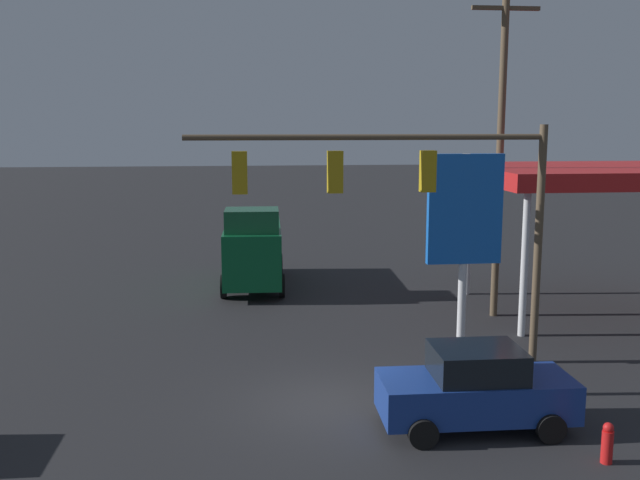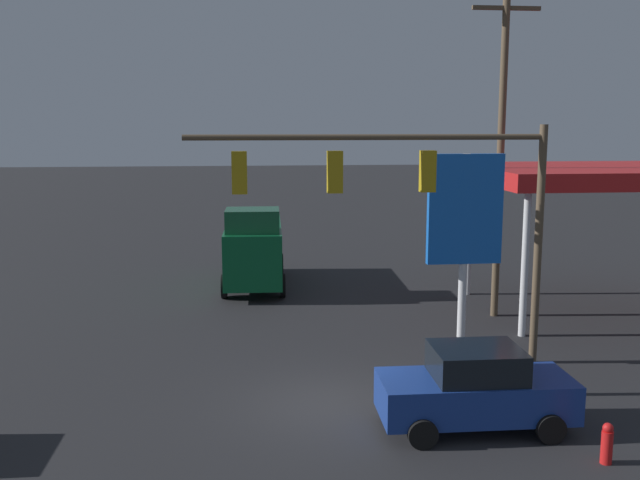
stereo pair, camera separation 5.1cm
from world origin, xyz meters
name	(u,v)px [view 2 (the right image)]	position (x,y,z in m)	size (l,w,h in m)	color
ground_plane	(328,403)	(0.00, 0.00, 0.00)	(200.00, 200.00, 0.00)	#262628
traffic_signal_assembly	(410,196)	(-1.98, -0.01, 5.20)	(8.80, 0.43, 6.93)	brown
utility_pole	(501,150)	(-6.99, -7.53, 6.00)	(2.40, 0.26, 11.42)	brown
gas_station_canopy	(608,177)	(-11.24, -7.94, 5.02)	(9.62, 7.06, 5.39)	red
price_sign	(465,218)	(-4.20, -2.62, 4.29)	(2.15, 0.27, 6.11)	silver
delivery_truck	(254,247)	(1.63, -13.21, 1.69)	(2.75, 6.88, 3.58)	#0C592D
sedan_far	(475,389)	(-3.17, 1.81, 0.95)	(4.43, 2.12, 1.93)	navy
fire_hydrant	(607,443)	(-5.34, 3.78, 0.44)	(0.24, 0.24, 0.88)	red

